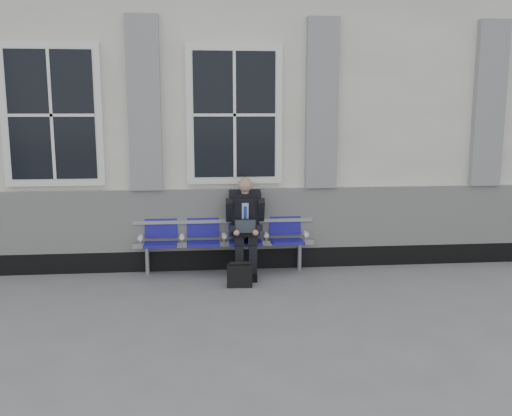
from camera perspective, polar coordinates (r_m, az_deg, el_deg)
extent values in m
plane|color=slate|center=(7.09, -4.18, -9.39)|extent=(70.00, 70.00, 0.00)
cube|color=silver|center=(10.19, -4.88, 8.55)|extent=(14.00, 4.00, 4.20)
cube|color=black|center=(8.45, -4.47, -5.13)|extent=(14.00, 0.10, 0.30)
cube|color=silver|center=(8.30, -4.52, -1.15)|extent=(14.00, 0.08, 0.90)
cube|color=gray|center=(8.16, -11.11, 10.16)|extent=(0.45, 0.14, 2.40)
cube|color=gray|center=(8.31, 6.59, 10.28)|extent=(0.45, 0.14, 2.40)
cube|color=gray|center=(9.17, 22.27, 9.58)|extent=(0.45, 0.14, 2.40)
cube|color=white|center=(8.39, -19.70, 8.74)|extent=(1.35, 0.10, 1.95)
cube|color=black|center=(8.34, -19.78, 8.73)|extent=(1.15, 0.02, 1.75)
cube|color=white|center=(8.16, -2.18, 9.29)|extent=(1.35, 0.10, 1.95)
cube|color=black|center=(8.11, -2.16, 9.28)|extent=(1.15, 0.02, 1.75)
cube|color=#9EA0A3|center=(8.22, -3.19, -3.59)|extent=(2.60, 0.07, 0.07)
cube|color=#9EA0A3|center=(8.27, -3.25, -1.31)|extent=(2.60, 0.05, 0.05)
cylinder|color=#9EA0A3|center=(8.31, -10.81, -5.22)|extent=(0.06, 0.06, 0.39)
cylinder|color=#9EA0A3|center=(8.40, 4.37, -4.91)|extent=(0.06, 0.06, 0.39)
cube|color=navy|center=(8.15, -9.52, -3.62)|extent=(0.46, 0.42, 0.07)
cube|color=navy|center=(8.30, -9.47, -1.54)|extent=(0.46, 0.10, 0.40)
cube|color=navy|center=(8.13, -5.29, -3.56)|extent=(0.46, 0.42, 0.07)
cube|color=navy|center=(8.28, -5.33, -1.47)|extent=(0.46, 0.10, 0.40)
cube|color=navy|center=(8.16, -1.06, -3.48)|extent=(0.46, 0.42, 0.07)
cube|color=navy|center=(8.30, -1.18, -1.40)|extent=(0.46, 0.10, 0.40)
cube|color=navy|center=(8.22, 3.12, -3.38)|extent=(0.46, 0.42, 0.07)
cube|color=navy|center=(8.37, 2.92, -1.31)|extent=(0.46, 0.10, 0.40)
cylinder|color=white|center=(8.18, -11.48, -2.92)|extent=(0.07, 0.12, 0.07)
cylinder|color=white|center=(8.14, -7.41, -2.86)|extent=(0.07, 0.12, 0.07)
cylinder|color=white|center=(8.14, -3.19, -2.79)|extent=(0.07, 0.12, 0.07)
cylinder|color=white|center=(8.19, 1.02, -2.70)|extent=(0.07, 0.12, 0.07)
cylinder|color=white|center=(8.28, 5.01, -2.60)|extent=(0.07, 0.12, 0.07)
cube|color=black|center=(7.92, -1.66, -6.95)|extent=(0.11, 0.25, 0.08)
cube|color=black|center=(7.93, -0.29, -6.93)|extent=(0.11, 0.25, 0.08)
cube|color=black|center=(7.92, -1.68, -5.43)|extent=(0.12, 0.13, 0.47)
cube|color=black|center=(7.92, -0.31, -5.41)|extent=(0.12, 0.13, 0.47)
cube|color=black|center=(8.05, -1.73, -3.04)|extent=(0.15, 0.43, 0.13)
cube|color=black|center=(8.05, -0.39, -3.02)|extent=(0.15, 0.43, 0.13)
cube|color=black|center=(8.17, -1.12, -0.61)|extent=(0.41, 0.34, 0.60)
cube|color=silver|center=(8.06, -1.09, -0.63)|extent=(0.10, 0.09, 0.34)
cube|color=#2834BE|center=(8.05, -1.09, -0.77)|extent=(0.05, 0.08, 0.28)
cube|color=black|center=(8.09, -1.12, 1.32)|extent=(0.46, 0.24, 0.14)
cylinder|color=tan|center=(8.04, -1.11, 1.73)|extent=(0.10, 0.10, 0.09)
sphere|color=tan|center=(7.97, -1.09, 2.34)|extent=(0.20, 0.20, 0.20)
cube|color=black|center=(8.06, -2.70, -0.22)|extent=(0.10, 0.27, 0.35)
cube|color=black|center=(8.08, 0.51, -0.19)|extent=(0.10, 0.27, 0.35)
cube|color=black|center=(7.94, -2.40, -2.04)|extent=(0.10, 0.30, 0.13)
cube|color=black|center=(7.95, 0.32, -2.01)|extent=(0.10, 0.30, 0.13)
sphere|color=tan|center=(7.82, -1.97, -2.51)|extent=(0.08, 0.08, 0.08)
sphere|color=tan|center=(7.83, -0.04, -2.49)|extent=(0.08, 0.08, 0.08)
cube|color=black|center=(7.90, -1.02, -2.71)|extent=(0.32, 0.23, 0.02)
cube|color=black|center=(7.99, -1.06, -1.85)|extent=(0.31, 0.10, 0.20)
cube|color=black|center=(7.98, -1.05, -1.86)|extent=(0.28, 0.08, 0.17)
cube|color=black|center=(7.62, -1.66, -6.79)|extent=(0.34, 0.15, 0.30)
cylinder|color=black|center=(7.57, -1.66, -5.58)|extent=(0.27, 0.06, 0.05)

